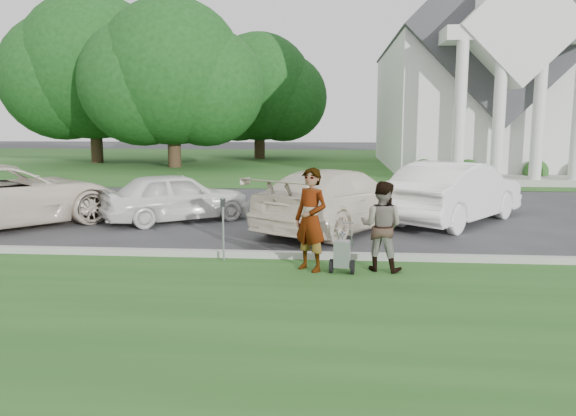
# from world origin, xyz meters

# --- Properties ---
(ground) EXTENTS (120.00, 120.00, 0.00)m
(ground) POSITION_xyz_m (0.00, 0.00, 0.00)
(ground) COLOR #333335
(ground) RESTS_ON ground
(grass_strip) EXTENTS (80.00, 7.00, 0.01)m
(grass_strip) POSITION_xyz_m (0.00, -3.00, 0.01)
(grass_strip) COLOR #21511B
(grass_strip) RESTS_ON ground
(church_lawn) EXTENTS (80.00, 30.00, 0.01)m
(church_lawn) POSITION_xyz_m (0.00, 27.00, 0.01)
(church_lawn) COLOR #21511B
(church_lawn) RESTS_ON ground
(curb) EXTENTS (80.00, 0.18, 0.15)m
(curb) POSITION_xyz_m (0.00, 0.55, 0.07)
(curb) COLOR #9E9E93
(curb) RESTS_ON ground
(church) EXTENTS (9.19, 19.00, 24.10)m
(church) POSITION_xyz_m (9.00, 23.11, 5.94)
(church) COLOR white
(church) RESTS_ON ground
(tree_left) EXTENTS (10.63, 8.40, 9.71)m
(tree_left) POSITION_xyz_m (-8.01, 21.99, 5.11)
(tree_left) COLOR #332316
(tree_left) RESTS_ON ground
(tree_far) EXTENTS (11.64, 9.20, 10.73)m
(tree_far) POSITION_xyz_m (-14.01, 24.99, 5.69)
(tree_far) COLOR #332316
(tree_far) RESTS_ON ground
(tree_back) EXTENTS (9.61, 7.60, 8.89)m
(tree_back) POSITION_xyz_m (-4.01, 29.99, 4.73)
(tree_back) COLOR #332316
(tree_back) RESTS_ON ground
(striping_cart) EXTENTS (0.48, 0.92, 0.83)m
(striping_cart) POSITION_xyz_m (1.55, -0.46, 0.36)
(striping_cart) COLOR black
(striping_cart) RESTS_ON ground
(person_left) EXTENTS (0.83, 0.79, 1.91)m
(person_left) POSITION_xyz_m (0.97, -0.32, 0.96)
(person_left) COLOR #999999
(person_left) RESTS_ON ground
(person_right) EXTENTS (0.97, 0.86, 1.67)m
(person_right) POSITION_xyz_m (2.27, -0.20, 0.83)
(person_right) COLOR #999999
(person_right) RESTS_ON ground
(parking_meter_near) EXTENTS (0.09, 0.08, 1.28)m
(parking_meter_near) POSITION_xyz_m (-0.79, 0.27, 0.81)
(parking_meter_near) COLOR #94969C
(parking_meter_near) RESTS_ON ground
(car_a) EXTENTS (6.02, 6.33, 1.66)m
(car_a) POSITION_xyz_m (-7.18, 3.36, 0.83)
(car_a) COLOR silver
(car_a) RESTS_ON ground
(car_b) EXTENTS (4.26, 3.56, 1.37)m
(car_b) POSITION_xyz_m (-2.94, 4.56, 0.69)
(car_b) COLOR white
(car_b) RESTS_ON ground
(car_c) EXTENTS (4.72, 5.73, 1.56)m
(car_c) POSITION_xyz_m (1.48, 3.68, 0.78)
(car_c) COLOR #F0E4CB
(car_c) RESTS_ON ground
(car_d) EXTENTS (4.49, 5.11, 1.67)m
(car_d) POSITION_xyz_m (4.69, 5.00, 0.84)
(car_d) COLOR white
(car_d) RESTS_ON ground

